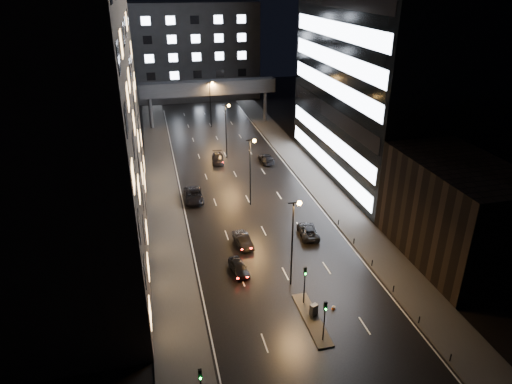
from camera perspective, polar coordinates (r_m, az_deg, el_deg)
ground at (r=78.43m, az=-2.64°, el=2.27°), size 160.00×160.00×0.00m
sidewalk_left at (r=72.71m, az=-11.59°, el=-0.10°), size 5.00×110.00×0.15m
sidewalk_right at (r=77.12m, az=7.24°, el=1.73°), size 5.00×110.00×0.15m
building_left at (r=56.80m, az=-23.15°, el=12.57°), size 15.00×48.00×40.00m
building_right_low at (r=57.49m, az=23.63°, el=-2.32°), size 10.00×18.00×12.00m
building_right_glass at (r=77.58m, az=17.08°, el=18.23°), size 20.00×36.00×45.00m
building_far at (r=130.96m, az=-7.82°, el=17.06°), size 34.00×14.00×25.00m
skybridge at (r=104.28m, az=-5.96°, el=12.78°), size 30.00×3.00×10.00m
median_island at (r=46.90m, az=6.97°, el=-15.49°), size 1.60×8.00×0.15m
traffic_signal_near at (r=46.86m, az=6.12°, el=-10.78°), size 0.28×0.34×4.40m
traffic_signal_far at (r=42.84m, az=8.59°, el=-14.93°), size 0.28×0.34×4.40m
traffic_signal_corner at (r=37.26m, az=-6.92°, el=-22.74°), size 0.28×0.34×4.40m
bollard_row at (r=53.47m, az=15.50°, el=-10.07°), size 0.12×25.12×0.90m
streetlight_near at (r=47.73m, az=4.78°, el=-5.10°), size 1.45×0.50×10.15m
streetlight_mid_a at (r=65.12m, az=-0.59°, el=3.55°), size 1.45×0.50×10.15m
streetlight_mid_b at (r=83.68m, az=-3.67°, el=8.46°), size 1.45×0.50×10.15m
streetlight_far at (r=102.78m, az=-5.66°, el=11.55°), size 1.45×0.50×10.15m
car_away_a at (r=52.56m, az=-2.16°, el=-9.38°), size 2.15×4.24×1.38m
car_away_b at (r=57.48m, az=-1.63°, el=-6.03°), size 2.11×4.54×1.44m
car_away_c at (r=69.27m, az=-7.82°, el=-0.44°), size 2.84×5.95×1.64m
car_away_d at (r=83.52m, az=-4.81°, el=4.22°), size 2.71×5.37×1.50m
car_toward_a at (r=59.90m, az=6.51°, el=-4.85°), size 2.80×5.14×1.37m
car_toward_b at (r=83.20m, az=1.29°, el=4.22°), size 2.19×5.20×1.50m
utility_cabinet at (r=47.02m, az=7.23°, el=-14.35°), size 0.87×0.74×1.14m
cone_a at (r=48.34m, az=9.67°, el=-14.01°), size 0.43×0.43×0.47m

